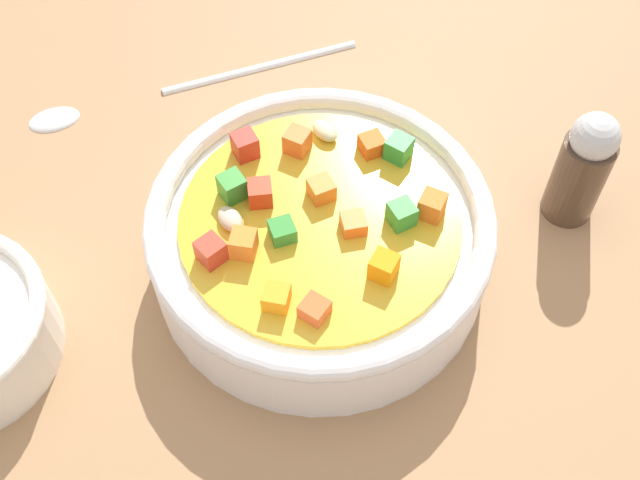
% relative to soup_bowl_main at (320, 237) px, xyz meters
% --- Properties ---
extents(ground_plane, '(1.40, 1.40, 0.02)m').
position_rel_soup_bowl_main_xyz_m(ground_plane, '(0.00, -0.00, -0.04)').
color(ground_plane, '#9E754F').
extents(soup_bowl_main, '(0.20, 0.20, 0.06)m').
position_rel_soup_bowl_main_xyz_m(soup_bowl_main, '(0.00, 0.00, 0.00)').
color(soup_bowl_main, white).
rests_on(soup_bowl_main, ground_plane).
extents(spoon, '(0.23, 0.11, 0.01)m').
position_rel_soup_bowl_main_xyz_m(spoon, '(-0.13, 0.14, -0.03)').
color(spoon, silver).
rests_on(spoon, ground_plane).
extents(pepper_shaker, '(0.03, 0.03, 0.08)m').
position_rel_soup_bowl_main_xyz_m(pepper_shaker, '(0.16, 0.05, 0.01)').
color(pepper_shaker, '#4C3828').
rests_on(pepper_shaker, ground_plane).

